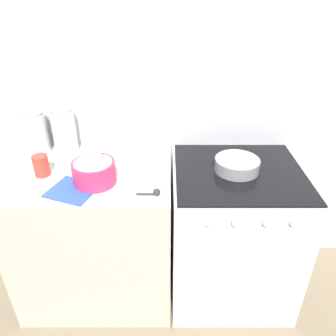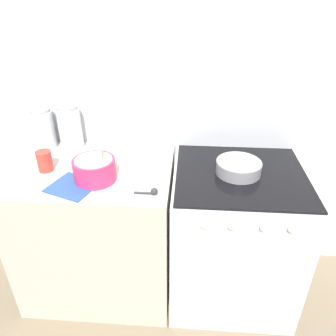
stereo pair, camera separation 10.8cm
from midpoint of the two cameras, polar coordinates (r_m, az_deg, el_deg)
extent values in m
plane|color=gray|center=(2.19, -1.18, -26.04)|extent=(12.00, 12.00, 0.00)
cube|color=silver|center=(2.01, -1.17, 12.25)|extent=(4.81, 0.05, 2.40)
cube|color=beige|center=(2.13, -13.60, -10.93)|extent=(0.90, 0.67, 0.90)
cube|color=silver|center=(2.10, 9.54, -11.22)|extent=(0.74, 0.67, 0.89)
cube|color=black|center=(1.84, 10.71, -0.67)|extent=(0.71, 0.65, 0.01)
cylinder|color=white|center=(1.58, 5.17, -9.47)|extent=(0.04, 0.02, 0.04)
cylinder|color=white|center=(1.59, 9.84, -9.38)|extent=(0.04, 0.02, 0.04)
cylinder|color=white|center=(1.62, 15.03, -9.19)|extent=(0.04, 0.02, 0.04)
cylinder|color=white|center=(1.66, 19.37, -8.98)|extent=(0.04, 0.02, 0.04)
cylinder|color=#E0336B|center=(1.73, -14.48, -0.80)|extent=(0.22, 0.22, 0.12)
cylinder|color=beige|center=(1.72, -14.60, 0.02)|extent=(0.19, 0.19, 0.07)
cylinder|color=white|center=(1.69, -13.52, 1.27)|extent=(0.02, 0.02, 0.22)
cylinder|color=gray|center=(1.82, 10.27, 0.53)|extent=(0.24, 0.24, 0.07)
cylinder|color=beige|center=(1.82, 10.29, 0.72)|extent=(0.23, 0.23, 0.06)
cylinder|color=silver|center=(2.15, -23.27, 5.55)|extent=(0.13, 0.13, 0.23)
cylinder|color=olive|center=(2.16, -23.03, 4.45)|extent=(0.12, 0.12, 0.14)
cylinder|color=#B2B2B7|center=(2.10, -23.95, 8.62)|extent=(0.12, 0.12, 0.02)
cylinder|color=silver|center=(2.08, -19.03, 5.98)|extent=(0.14, 0.14, 0.25)
cylinder|color=white|center=(2.10, -18.80, 4.74)|extent=(0.12, 0.12, 0.15)
cylinder|color=#B2B2B7|center=(2.03, -19.66, 9.46)|extent=(0.13, 0.13, 0.02)
cylinder|color=#CC3F33|center=(1.89, -22.75, 0.39)|extent=(0.08, 0.08, 0.11)
cube|color=#3359B2|center=(1.72, -18.00, -3.72)|extent=(0.28, 0.27, 0.01)
cylinder|color=#333338|center=(1.62, -5.86, -4.55)|extent=(0.09, 0.01, 0.01)
sphere|color=#333338|center=(1.60, -3.89, -4.22)|extent=(0.04, 0.04, 0.04)
camera|label=1|loc=(0.05, -91.78, -1.04)|focal=35.00mm
camera|label=2|loc=(0.05, 88.22, 1.04)|focal=35.00mm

